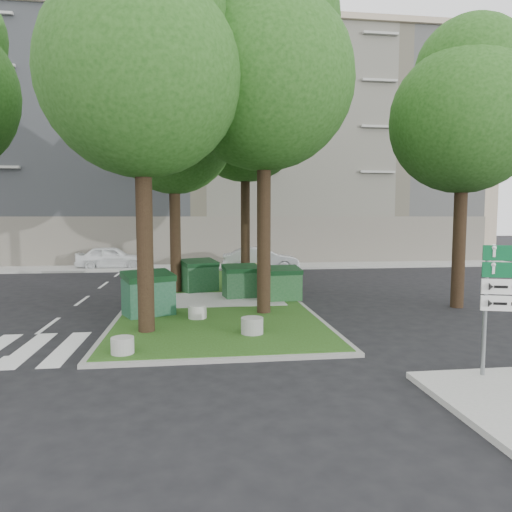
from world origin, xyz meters
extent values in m
plane|color=black|center=(0.00, 0.00, 0.00)|extent=(120.00, 120.00, 0.00)
cube|color=#264714|center=(0.50, 8.00, 0.06)|extent=(6.00, 16.00, 0.12)
cube|color=gray|center=(0.50, 8.00, 0.05)|extent=(6.30, 16.30, 0.10)
cube|color=#999993|center=(0.00, 18.50, 0.06)|extent=(42.00, 3.00, 0.12)
cube|color=silver|center=(-3.75, 1.50, 0.01)|extent=(5.00, 3.00, 0.01)
cube|color=tan|center=(0.00, 26.00, 8.00)|extent=(41.00, 12.00, 16.00)
cylinder|color=black|center=(-1.50, 2.50, 3.08)|extent=(0.44, 0.44, 6.16)
sphere|color=#1D4813|center=(-1.50, 2.50, 6.82)|extent=(5.20, 5.20, 5.20)
sphere|color=#1D4813|center=(-1.20, 2.70, 8.58)|extent=(3.90, 3.90, 3.90)
cylinder|color=black|center=(2.00, 4.50, 3.36)|extent=(0.44, 0.44, 6.72)
sphere|color=#1D4813|center=(2.00, 4.50, 7.44)|extent=(5.60, 5.60, 5.60)
sphere|color=#1D4813|center=(2.30, 4.70, 9.36)|extent=(4.20, 4.20, 4.20)
cylinder|color=black|center=(-1.00, 9.00, 2.94)|extent=(0.44, 0.44, 5.88)
sphere|color=#1D4813|center=(-1.00, 9.00, 6.51)|extent=(4.80, 4.80, 4.80)
sphere|color=#1D4813|center=(-0.70, 9.20, 8.19)|extent=(3.60, 3.60, 3.60)
cylinder|color=black|center=(2.20, 12.00, 3.50)|extent=(0.44, 0.44, 7.00)
sphere|color=#1D4813|center=(2.20, 12.00, 7.75)|extent=(5.80, 5.80, 5.80)
sphere|color=#1D4813|center=(2.50, 12.20, 9.75)|extent=(4.35, 4.35, 4.35)
cylinder|color=black|center=(9.00, 5.00, 2.94)|extent=(0.44, 0.44, 5.88)
sphere|color=#1D4813|center=(9.00, 5.00, 6.51)|extent=(5.00, 5.00, 5.00)
sphere|color=#1D4813|center=(9.30, 5.20, 8.19)|extent=(3.75, 3.75, 3.75)
cube|color=#113E24|center=(-1.65, 4.60, 0.69)|extent=(1.73, 1.50, 1.14)
cube|color=black|center=(-1.65, 4.60, 1.35)|extent=(1.81, 1.59, 0.33)
cube|color=#10391A|center=(-0.05, 9.04, 0.66)|extent=(1.65, 1.42, 1.09)
cube|color=black|center=(-0.05, 9.04, 1.30)|extent=(1.72, 1.50, 0.31)
cube|color=#103517|center=(1.55, 7.37, 0.64)|extent=(1.44, 1.09, 1.03)
cube|color=black|center=(1.55, 7.37, 1.23)|extent=(1.49, 1.16, 0.30)
cube|color=#144119|center=(3.00, 6.63, 0.63)|extent=(1.39, 1.03, 1.02)
cube|color=black|center=(3.00, 6.63, 1.23)|extent=(1.45, 1.09, 0.30)
cylinder|color=#9B9A96|center=(-1.82, 0.50, 0.30)|extent=(0.52, 0.52, 0.37)
cylinder|color=gray|center=(1.31, 1.87, 0.33)|extent=(0.59, 0.59, 0.42)
cylinder|color=#ABABA6|center=(-0.13, 3.90, 0.32)|extent=(0.55, 0.55, 0.40)
cylinder|color=gold|center=(2.72, 13.15, 0.46)|extent=(0.39, 0.39, 0.68)
cylinder|color=slate|center=(5.41, -1.84, 1.40)|extent=(0.10, 0.10, 2.55)
imported|color=white|center=(-5.33, 18.77, 0.71)|extent=(4.17, 1.73, 1.41)
imported|color=#A6AAAE|center=(3.50, 15.98, 0.72)|extent=(4.43, 1.71, 1.44)
camera|label=1|loc=(-0.12, -9.90, 3.22)|focal=32.00mm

